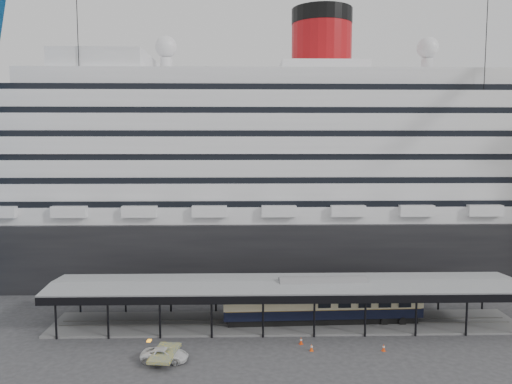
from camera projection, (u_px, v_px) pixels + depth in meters
ground at (289, 340)px, 55.39m from camera, size 200.00×200.00×0.00m
cruise_ship at (274, 163)px, 85.36m from camera, size 130.00×30.00×43.90m
platform_canopy at (286, 305)px, 60.12m from camera, size 56.00×9.18×5.30m
port_truck at (165, 355)px, 50.08m from camera, size 4.95×2.72×1.31m
pullman_carriage at (322, 301)px, 60.17m from camera, size 23.94×3.95×23.41m
traffic_cone_left at (301, 341)px, 54.29m from camera, size 0.48×0.48×0.78m
traffic_cone_mid at (312, 347)px, 52.54m from camera, size 0.43×0.43×0.77m
traffic_cone_right at (384, 348)px, 52.51m from camera, size 0.51×0.51×0.77m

